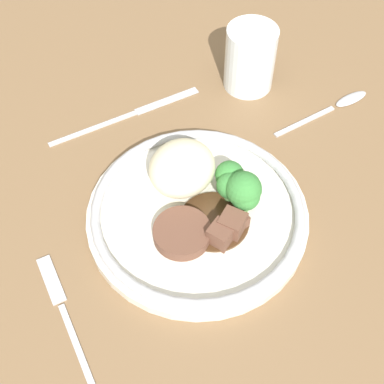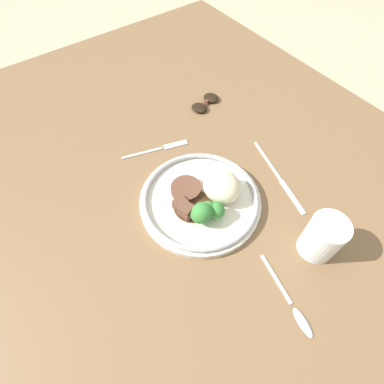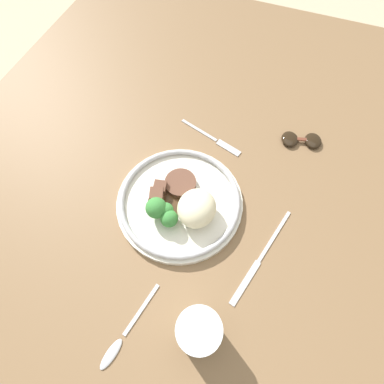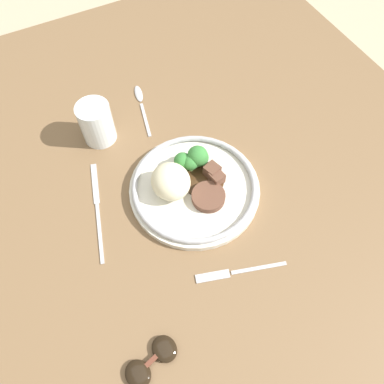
# 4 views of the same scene
# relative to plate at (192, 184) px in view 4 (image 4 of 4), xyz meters

# --- Properties ---
(ground_plane) EXTENTS (8.00, 8.00, 0.00)m
(ground_plane) POSITION_rel_plate_xyz_m (-0.05, -0.00, -0.06)
(ground_plane) COLOR tan
(dining_table) EXTENTS (1.48, 1.20, 0.03)m
(dining_table) POSITION_rel_plate_xyz_m (-0.05, -0.00, -0.04)
(dining_table) COLOR brown
(dining_table) RESTS_ON ground
(plate) EXTENTS (0.27, 0.27, 0.08)m
(plate) POSITION_rel_plate_xyz_m (0.00, 0.00, 0.00)
(plate) COLOR silver
(plate) RESTS_ON dining_table
(juice_glass) EXTENTS (0.07, 0.07, 0.10)m
(juice_glass) POSITION_rel_plate_xyz_m (0.22, 0.12, 0.02)
(juice_glass) COLOR orange
(juice_glass) RESTS_ON dining_table
(fork) EXTENTS (0.06, 0.17, 0.00)m
(fork) POSITION_rel_plate_xyz_m (-0.20, 0.02, -0.02)
(fork) COLOR #B7B7BC
(fork) RESTS_ON dining_table
(knife) EXTENTS (0.23, 0.07, 0.00)m
(knife) POSITION_rel_plate_xyz_m (0.05, 0.19, -0.02)
(knife) COLOR #B7B7BC
(knife) RESTS_ON dining_table
(spoon) EXTENTS (0.17, 0.05, 0.01)m
(spoon) POSITION_rel_plate_xyz_m (0.28, -0.00, -0.02)
(spoon) COLOR #B7B7BC
(spoon) RESTS_ON dining_table
(sunglasses) EXTENTS (0.07, 0.10, 0.01)m
(sunglasses) POSITION_rel_plate_xyz_m (-0.26, 0.21, -0.01)
(sunglasses) COLOR black
(sunglasses) RESTS_ON dining_table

